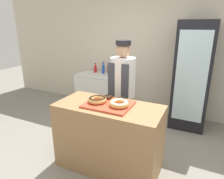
# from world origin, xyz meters

# --- Properties ---
(ground_plane) EXTENTS (14.00, 14.00, 0.00)m
(ground_plane) POSITION_xyz_m (0.00, 0.00, 0.00)
(ground_plane) COLOR gray
(wall_back) EXTENTS (8.00, 0.06, 2.70)m
(wall_back) POSITION_xyz_m (0.00, 2.13, 1.35)
(wall_back) COLOR beige
(wall_back) RESTS_ON ground_plane
(display_counter) EXTENTS (1.35, 0.64, 0.90)m
(display_counter) POSITION_xyz_m (0.00, 0.00, 0.45)
(display_counter) COLOR #997047
(display_counter) RESTS_ON ground_plane
(serving_tray) EXTENTS (0.58, 0.45, 0.02)m
(serving_tray) POSITION_xyz_m (0.00, 0.00, 0.91)
(serving_tray) COLOR #D84C33
(serving_tray) RESTS_ON display_counter
(donut_chocolate_glaze) EXTENTS (0.24, 0.24, 0.07)m
(donut_chocolate_glaze) POSITION_xyz_m (-0.15, -0.02, 0.96)
(donut_chocolate_glaze) COLOR tan
(donut_chocolate_glaze) RESTS_ON serving_tray
(donut_light_glaze) EXTENTS (0.24, 0.24, 0.07)m
(donut_light_glaze) POSITION_xyz_m (0.15, -0.02, 0.96)
(donut_light_glaze) COLOR tan
(donut_light_glaze) RESTS_ON serving_tray
(brownie_back_left) EXTENTS (0.10, 0.10, 0.03)m
(brownie_back_left) POSITION_xyz_m (-0.09, 0.16, 0.94)
(brownie_back_left) COLOR black
(brownie_back_left) RESTS_ON serving_tray
(brownie_back_right) EXTENTS (0.10, 0.10, 0.03)m
(brownie_back_right) POSITION_xyz_m (0.09, 0.16, 0.94)
(brownie_back_right) COLOR black
(brownie_back_right) RESTS_ON serving_tray
(baker_person) EXTENTS (0.39, 0.39, 1.65)m
(baker_person) POSITION_xyz_m (-0.10, 0.68, 0.87)
(baker_person) COLOR #4C4C51
(baker_person) RESTS_ON ground_plane
(beverage_fridge) EXTENTS (0.62, 0.66, 1.95)m
(beverage_fridge) POSITION_xyz_m (0.83, 1.74, 0.97)
(beverage_fridge) COLOR black
(beverage_fridge) RESTS_ON ground_plane
(chest_freezer) EXTENTS (0.90, 0.63, 0.80)m
(chest_freezer) POSITION_xyz_m (-1.14, 1.75, 0.41)
(chest_freezer) COLOR silver
(chest_freezer) RESTS_ON ground_plane
(bottle_red) EXTENTS (0.07, 0.07, 0.23)m
(bottle_red) POSITION_xyz_m (-0.98, 1.97, 0.89)
(bottle_red) COLOR red
(bottle_red) RESTS_ON chest_freezer
(bottle_red_b) EXTENTS (0.07, 0.07, 0.22)m
(bottle_red_b) POSITION_xyz_m (-1.28, 1.87, 0.89)
(bottle_red_b) COLOR red
(bottle_red_b) RESTS_ON chest_freezer
(bottle_blue) EXTENTS (0.07, 0.07, 0.27)m
(bottle_blue) POSITION_xyz_m (-1.07, 1.87, 0.91)
(bottle_blue) COLOR #1E4CB2
(bottle_blue) RESTS_ON chest_freezer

